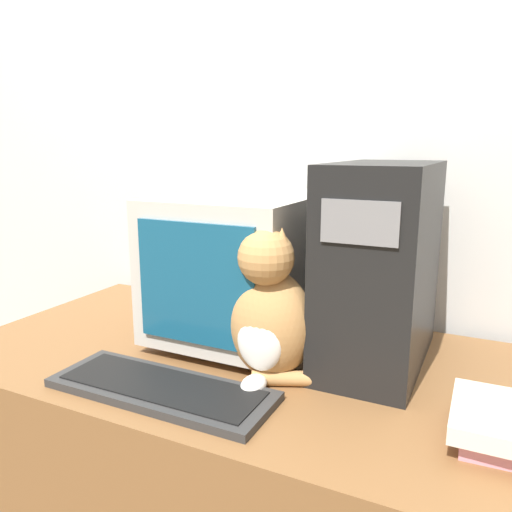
{
  "coord_description": "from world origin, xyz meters",
  "views": [
    {
      "loc": [
        0.53,
        -0.65,
        1.23
      ],
      "look_at": [
        0.02,
        0.41,
        0.97
      ],
      "focal_mm": 35.0,
      "sensor_mm": 36.0,
      "label": 1
    }
  ],
  "objects_px": {
    "book_stack": "(499,424)",
    "pen": "(135,367)",
    "crt_monitor": "(243,265)",
    "computer_tower": "(381,265)",
    "cat": "(270,315)",
    "keyboard": "(161,389)"
  },
  "relations": [
    {
      "from": "cat",
      "to": "pen",
      "type": "distance_m",
      "value": 0.35
    },
    {
      "from": "book_stack",
      "to": "cat",
      "type": "bearing_deg",
      "value": 173.37
    },
    {
      "from": "computer_tower",
      "to": "keyboard",
      "type": "distance_m",
      "value": 0.57
    },
    {
      "from": "computer_tower",
      "to": "pen",
      "type": "distance_m",
      "value": 0.63
    },
    {
      "from": "crt_monitor",
      "to": "cat",
      "type": "distance_m",
      "value": 0.27
    },
    {
      "from": "computer_tower",
      "to": "pen",
      "type": "relative_size",
      "value": 3.55
    },
    {
      "from": "crt_monitor",
      "to": "computer_tower",
      "type": "distance_m",
      "value": 0.37
    },
    {
      "from": "book_stack",
      "to": "pen",
      "type": "height_order",
      "value": "book_stack"
    },
    {
      "from": "keyboard",
      "to": "pen",
      "type": "xyz_separation_m",
      "value": [
        -0.13,
        0.07,
        -0.01
      ]
    },
    {
      "from": "book_stack",
      "to": "pen",
      "type": "xyz_separation_m",
      "value": [
        -0.77,
        -0.04,
        -0.03
      ]
    },
    {
      "from": "keyboard",
      "to": "book_stack",
      "type": "bearing_deg",
      "value": 10.0
    },
    {
      "from": "cat",
      "to": "computer_tower",
      "type": "bearing_deg",
      "value": 45.04
    },
    {
      "from": "book_stack",
      "to": "pen",
      "type": "relative_size",
      "value": 1.51
    },
    {
      "from": "cat",
      "to": "crt_monitor",
      "type": "bearing_deg",
      "value": 129.03
    },
    {
      "from": "book_stack",
      "to": "computer_tower",
      "type": "bearing_deg",
      "value": 136.81
    },
    {
      "from": "crt_monitor",
      "to": "book_stack",
      "type": "distance_m",
      "value": 0.71
    },
    {
      "from": "keyboard",
      "to": "pen",
      "type": "bearing_deg",
      "value": 151.56
    },
    {
      "from": "computer_tower",
      "to": "pen",
      "type": "height_order",
      "value": "computer_tower"
    },
    {
      "from": "crt_monitor",
      "to": "cat",
      "type": "relative_size",
      "value": 1.38
    },
    {
      "from": "keyboard",
      "to": "book_stack",
      "type": "xyz_separation_m",
      "value": [
        0.65,
        0.11,
        0.02
      ]
    },
    {
      "from": "crt_monitor",
      "to": "cat",
      "type": "xyz_separation_m",
      "value": [
        0.17,
        -0.2,
        -0.05
      ]
    },
    {
      "from": "crt_monitor",
      "to": "keyboard",
      "type": "distance_m",
      "value": 0.42
    }
  ]
}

